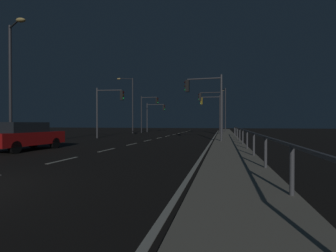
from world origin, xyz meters
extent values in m
plane|color=black|center=(0.00, 17.50, 0.00)|extent=(112.00, 112.00, 0.00)
cube|color=#9E937F|center=(6.76, 17.50, 0.07)|extent=(2.13, 77.00, 0.14)
cube|color=silver|center=(0.00, 5.00, 0.01)|extent=(0.14, 2.00, 0.01)
cube|color=silver|center=(0.00, 9.00, 0.01)|extent=(0.14, 2.00, 0.01)
cube|color=silver|center=(0.00, 13.00, 0.01)|extent=(0.14, 2.00, 0.01)
cube|color=silver|center=(0.00, 17.00, 0.01)|extent=(0.14, 2.00, 0.01)
cube|color=silver|center=(0.00, 21.00, 0.01)|extent=(0.14, 2.00, 0.01)
cube|color=silver|center=(0.00, 25.00, 0.01)|extent=(0.14, 2.00, 0.01)
cube|color=silver|center=(0.00, 29.00, 0.01)|extent=(0.14, 2.00, 0.01)
cube|color=silver|center=(0.00, 33.00, 0.01)|extent=(0.14, 2.00, 0.01)
cube|color=silver|center=(0.00, 37.00, 0.01)|extent=(0.14, 2.00, 0.01)
cube|color=silver|center=(0.00, 41.00, 0.01)|extent=(0.14, 2.00, 0.01)
cube|color=silver|center=(0.00, 45.00, 0.01)|extent=(0.14, 2.00, 0.01)
cube|color=silver|center=(5.44, 22.50, 0.01)|extent=(0.14, 53.00, 0.01)
cube|color=#B71414|center=(-4.41, 7.90, 0.67)|extent=(2.07, 4.50, 0.70)
cube|color=#1E2328|center=(-4.42, 7.65, 1.29)|extent=(1.74, 2.55, 0.55)
cylinder|color=black|center=(-5.13, 9.35, 0.32)|extent=(0.26, 0.65, 0.64)
cylinder|color=black|center=(-3.53, 9.26, 0.32)|extent=(0.26, 0.65, 0.64)
cylinder|color=black|center=(-3.69, 6.45, 0.32)|extent=(0.26, 0.65, 0.64)
cylinder|color=#4C4C51|center=(6.25, 15.93, 2.71)|extent=(0.16, 0.16, 5.15)
cylinder|color=#4C4C51|center=(4.91, 16.02, 5.04)|extent=(2.68, 0.28, 0.11)
cube|color=black|center=(3.57, 16.10, 4.51)|extent=(0.30, 0.36, 0.95)
sphere|color=black|center=(3.42, 16.11, 4.81)|extent=(0.20, 0.20, 0.20)
sphere|color=black|center=(3.42, 16.11, 4.51)|extent=(0.20, 0.20, 0.20)
sphere|color=#19D84C|center=(3.42, 16.11, 4.21)|extent=(0.20, 0.20, 0.20)
cylinder|color=#4C4C51|center=(-6.04, 19.25, 2.53)|extent=(0.16, 0.16, 5.06)
cylinder|color=#4C4C51|center=(-4.77, 19.39, 4.81)|extent=(2.56, 0.39, 0.11)
cube|color=black|center=(-3.49, 19.53, 4.29)|extent=(0.32, 0.37, 0.95)
sphere|color=black|center=(-3.34, 19.54, 4.59)|extent=(0.20, 0.20, 0.20)
sphere|color=black|center=(-3.34, 19.54, 4.29)|extent=(0.20, 0.20, 0.20)
sphere|color=#19D84C|center=(-3.34, 19.54, 3.99)|extent=(0.20, 0.20, 0.20)
cylinder|color=#38383D|center=(6.32, 27.78, 2.86)|extent=(0.16, 0.16, 5.44)
cylinder|color=#38383D|center=(4.95, 27.78, 5.33)|extent=(2.74, 0.13, 0.11)
cube|color=black|center=(3.58, 27.77, 4.81)|extent=(0.28, 0.34, 0.95)
sphere|color=black|center=(3.43, 27.77, 5.11)|extent=(0.20, 0.20, 0.20)
sphere|color=black|center=(3.43, 27.77, 4.81)|extent=(0.20, 0.20, 0.20)
sphere|color=#19D84C|center=(3.43, 27.77, 4.51)|extent=(0.20, 0.20, 0.20)
cylinder|color=#4C4C51|center=(-6.32, 37.39, 2.46)|extent=(0.16, 0.16, 4.92)
cylinder|color=#4C4C51|center=(-4.87, 37.41, 4.67)|extent=(2.91, 0.15, 0.11)
cube|color=black|center=(-3.42, 37.43, 4.14)|extent=(0.28, 0.34, 0.95)
sphere|color=black|center=(-3.26, 37.43, 4.44)|extent=(0.20, 0.20, 0.20)
sphere|color=black|center=(-3.26, 37.43, 4.14)|extent=(0.20, 0.20, 0.20)
sphere|color=#19D84C|center=(-3.26, 37.43, 3.84)|extent=(0.20, 0.20, 0.20)
cylinder|color=#38383D|center=(5.96, 31.44, 2.76)|extent=(0.16, 0.16, 5.24)
cylinder|color=#4C4C51|center=(4.71, 31.42, 5.13)|extent=(2.51, 0.16, 0.11)
cube|color=olive|center=(3.45, 31.39, 4.61)|extent=(0.29, 0.35, 0.95)
sphere|color=black|center=(3.30, 31.39, 4.91)|extent=(0.20, 0.20, 0.20)
sphere|color=black|center=(3.30, 31.39, 4.61)|extent=(0.20, 0.20, 0.20)
sphere|color=#19D84C|center=(3.30, 31.39, 4.31)|extent=(0.20, 0.20, 0.20)
cylinder|color=#38383D|center=(-6.03, 33.43, 2.87)|extent=(0.16, 0.16, 5.74)
cylinder|color=#4C4C51|center=(-4.78, 33.37, 5.49)|extent=(2.52, 0.24, 0.11)
cube|color=black|center=(-3.52, 33.30, 4.96)|extent=(0.30, 0.35, 0.95)
sphere|color=black|center=(-3.36, 33.29, 5.26)|extent=(0.20, 0.20, 0.20)
sphere|color=black|center=(-3.36, 33.29, 4.96)|extent=(0.20, 0.20, 0.20)
sphere|color=#19D84C|center=(-3.36, 33.29, 4.66)|extent=(0.20, 0.20, 0.20)
cylinder|color=#38383D|center=(6.76, 37.90, 3.68)|extent=(0.18, 0.18, 7.07)
cylinder|color=#4C4C51|center=(6.49, 38.60, 7.06)|extent=(0.63, 1.43, 0.10)
ellipsoid|color=#F9D172|center=(6.23, 39.30, 6.96)|extent=(0.56, 0.36, 0.24)
cylinder|color=#38383D|center=(-6.78, 31.55, 4.11)|extent=(0.18, 0.18, 8.23)
cylinder|color=#38383D|center=(-7.63, 30.98, 8.08)|extent=(1.77, 1.21, 0.10)
ellipsoid|color=#F9D172|center=(-8.49, 30.42, 7.98)|extent=(0.56, 0.36, 0.24)
cylinder|color=#38383D|center=(-6.46, 9.05, 3.77)|extent=(0.18, 0.18, 7.54)
cylinder|color=#2D3033|center=(-5.58, 8.51, 7.39)|extent=(1.81, 1.15, 0.10)
ellipsoid|color=#F9D172|center=(-4.70, 7.98, 7.29)|extent=(0.56, 0.36, 0.24)
cylinder|color=#59595E|center=(7.67, 1.05, 0.61)|extent=(0.09, 0.09, 0.95)
cylinder|color=#59595E|center=(7.67, 4.10, 0.61)|extent=(0.09, 0.09, 0.95)
cylinder|color=#59595E|center=(7.67, 7.15, 0.61)|extent=(0.09, 0.09, 0.95)
cylinder|color=#59595E|center=(7.67, 10.20, 0.61)|extent=(0.09, 0.09, 0.95)
cylinder|color=#59595E|center=(7.67, 13.25, 0.61)|extent=(0.09, 0.09, 0.95)
cylinder|color=#59595E|center=(7.67, 16.30, 0.61)|extent=(0.09, 0.09, 0.95)
cylinder|color=#59595E|center=(7.67, 19.35, 0.61)|extent=(0.09, 0.09, 0.95)
cylinder|color=#59595E|center=(7.67, 22.40, 0.61)|extent=(0.09, 0.09, 0.95)
cylinder|color=#59595E|center=(7.67, 25.45, 0.61)|extent=(0.09, 0.09, 0.95)
cube|color=slate|center=(7.67, 11.73, 1.09)|extent=(0.06, 27.45, 0.06)
camera|label=1|loc=(6.38, -4.17, 1.52)|focal=27.07mm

